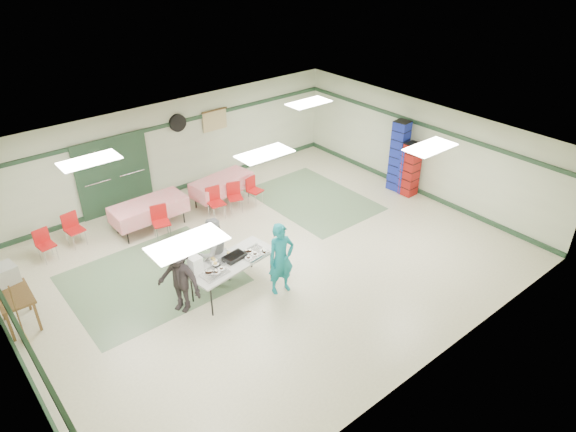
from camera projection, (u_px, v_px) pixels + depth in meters
floor at (267, 258)px, 12.18m from camera, size 11.00×11.00×0.00m
ceiling at (265, 153)px, 10.82m from camera, size 11.00×11.00×0.00m
wall_back at (170, 148)px, 14.50m from camera, size 11.00×0.00×11.00m
wall_front at (431, 311)px, 8.49m from camera, size 11.00×0.00×11.00m
wall_left at (2, 312)px, 8.48m from camera, size 0.00×9.00×9.00m
wall_right at (421, 148)px, 14.51m from camera, size 0.00×9.00×9.00m
trim_back at (167, 125)px, 14.13m from camera, size 11.00×0.06×0.10m
baseboard_back at (175, 189)px, 15.13m from camera, size 11.00×0.06×0.12m
baseboard_left at (24, 367)px, 9.15m from camera, size 0.06×9.00×0.12m
trim_right at (423, 125)px, 14.14m from camera, size 0.06×9.00×0.10m
baseboard_right at (414, 189)px, 15.15m from camera, size 0.06×9.00×0.12m
green_patch_a at (152, 279)px, 11.47m from camera, size 3.50×3.00×0.01m
green_patch_b at (313, 199)px, 14.71m from camera, size 2.50×3.50×0.01m
double_door_left at (97, 180)px, 13.41m from camera, size 0.90×0.06×2.10m
double_door_right at (131, 171)px, 13.93m from camera, size 0.90×0.06×2.10m
door_frame at (114, 176)px, 13.65m from camera, size 2.00×0.03×2.15m
wall_fan at (178, 123)px, 14.27m from camera, size 0.50×0.10×0.50m
scroll_banner at (215, 120)px, 15.03m from camera, size 0.80×0.02×0.60m
serving_table at (232, 262)px, 10.78m from camera, size 2.05×1.05×0.76m
sheet_tray_right at (254, 254)px, 10.98m from camera, size 0.63×0.51×0.02m
sheet_tray_mid at (221, 259)px, 10.80m from camera, size 0.65×0.53×0.02m
sheet_tray_left at (214, 273)px, 10.37m from camera, size 0.60×0.48×0.02m
baking_pan at (235, 257)px, 10.82m from camera, size 0.51×0.36×0.08m
foam_box_stack at (195, 265)px, 10.29m from camera, size 0.27×0.25×0.38m
volunteer_teal at (281, 259)px, 10.72m from camera, size 0.66×0.49×1.64m
volunteer_grey at (213, 252)px, 10.98m from camera, size 0.83×0.67×1.60m
volunteer_dark at (179, 279)px, 10.19m from camera, size 0.96×1.16×1.56m
dining_table_a at (222, 184)px, 14.28m from camera, size 1.82×0.98×0.77m
dining_table_b at (149, 209)px, 13.07m from camera, size 1.90×0.87×0.77m
chair_a at (234, 194)px, 13.95m from camera, size 0.48×0.48×0.81m
chair_b at (215, 199)px, 13.60m from camera, size 0.45×0.45×0.87m
chair_c at (253, 188)px, 14.30m from camera, size 0.43×0.43×0.78m
chair_d at (160, 218)px, 12.72m from camera, size 0.49×0.49×0.88m
chair_loose_a at (72, 226)px, 12.44m from camera, size 0.45×0.45×0.85m
chair_loose_b at (44, 242)px, 11.92m from camera, size 0.41×0.41×0.78m
crate_stack_blue_a at (399, 156)px, 14.78m from camera, size 0.45×0.45×2.10m
crate_stack_red at (411, 169)px, 14.60m from camera, size 0.41×0.41×1.58m
crate_stack_blue_b at (403, 169)px, 14.81m from camera, size 0.44×0.44×1.43m
printer_table at (15, 299)px, 9.86m from camera, size 0.63×0.96×0.74m
office_printer at (4, 275)px, 10.06m from camera, size 0.53×0.48×0.37m
broom at (17, 312)px, 9.49m from camera, size 0.06×0.22×1.31m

